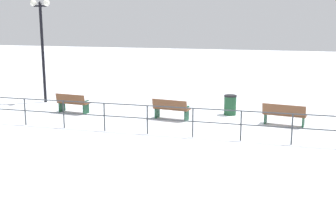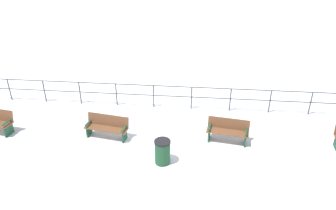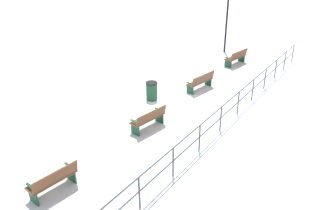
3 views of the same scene
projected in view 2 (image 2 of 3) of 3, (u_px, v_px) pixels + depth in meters
The scene contains 5 objects.
ground_plane at pixel (166, 140), 12.17m from camera, with size 80.00×80.00×0.00m, color white.
bench_second at pixel (107, 126), 12.19m from camera, with size 0.77×1.73×0.88m.
bench_third at pixel (228, 130), 11.94m from camera, with size 0.76×1.61×0.87m.
waterfront_railing at pixel (172, 93), 14.15m from camera, with size 0.05×18.72×1.08m.
trash_bin at pixel (162, 152), 10.79m from camera, with size 0.55×0.55×0.88m.
Camera 2 is at (10.07, 1.11, 6.87)m, focal length 34.24 mm.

